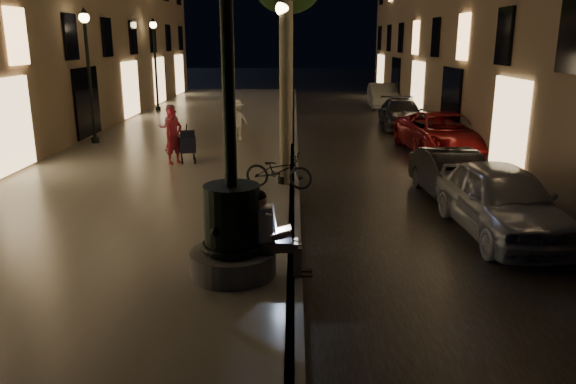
{
  "coord_description": "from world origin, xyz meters",
  "views": [
    {
      "loc": [
        -0.02,
        -6.52,
        3.91
      ],
      "look_at": [
        -0.12,
        3.0,
        1.32
      ],
      "focal_mm": 35.0,
      "sensor_mm": 36.0,
      "label": 1
    }
  ],
  "objects_px": {
    "car_front": "(502,200)",
    "car_third": "(443,134)",
    "bicycle": "(279,171)",
    "seated_man_laptop": "(271,231)",
    "pedestrian_red": "(174,136)",
    "pedestrian_pink": "(170,128)",
    "stroller": "(188,144)",
    "lamp_curb_c": "(289,53)",
    "fountain_lamppost": "(232,215)",
    "lamp_left_c": "(155,53)",
    "car_rear": "(401,114)",
    "pedestrian_white": "(236,120)",
    "car_second": "(453,176)",
    "car_fifth": "(383,96)",
    "lamp_curb_a": "(283,67)",
    "lamp_left_b": "(88,59)",
    "lamp_curb_d": "(290,50)",
    "lamp_curb_b": "(287,57)"
  },
  "relations": [
    {
      "from": "car_second",
      "to": "stroller",
      "type": "bearing_deg",
      "value": 150.63
    },
    {
      "from": "fountain_lamppost",
      "to": "pedestrian_pink",
      "type": "xyz_separation_m",
      "value": [
        -3.25,
        10.52,
        -0.22
      ]
    },
    {
      "from": "lamp_left_b",
      "to": "lamp_left_c",
      "type": "bearing_deg",
      "value": 90.0
    },
    {
      "from": "lamp_curb_d",
      "to": "lamp_curb_c",
      "type": "bearing_deg",
      "value": -90.0
    },
    {
      "from": "car_front",
      "to": "car_third",
      "type": "bearing_deg",
      "value": 80.76
    },
    {
      "from": "lamp_left_b",
      "to": "pedestrian_white",
      "type": "relative_size",
      "value": 3.09
    },
    {
      "from": "stroller",
      "to": "bicycle",
      "type": "xyz_separation_m",
      "value": [
        2.92,
        -3.15,
        -0.12
      ]
    },
    {
      "from": "pedestrian_red",
      "to": "pedestrian_pink",
      "type": "distance_m",
      "value": 2.13
    },
    {
      "from": "car_second",
      "to": "pedestrian_red",
      "type": "relative_size",
      "value": 2.18
    },
    {
      "from": "car_third",
      "to": "bicycle",
      "type": "distance_m",
      "value": 7.85
    },
    {
      "from": "lamp_curb_a",
      "to": "pedestrian_pink",
      "type": "relative_size",
      "value": 3.03
    },
    {
      "from": "seated_man_laptop",
      "to": "car_second",
      "type": "xyz_separation_m",
      "value": [
        4.39,
        5.22,
        -0.33
      ]
    },
    {
      "from": "car_fifth",
      "to": "pedestrian_pink",
      "type": "bearing_deg",
      "value": -121.1
    },
    {
      "from": "bicycle",
      "to": "seated_man_laptop",
      "type": "bearing_deg",
      "value": -166.39
    },
    {
      "from": "pedestrian_red",
      "to": "pedestrian_white",
      "type": "bearing_deg",
      "value": 19.31
    },
    {
      "from": "stroller",
      "to": "car_second",
      "type": "relative_size",
      "value": 0.31
    },
    {
      "from": "lamp_curb_c",
      "to": "pedestrian_white",
      "type": "xyz_separation_m",
      "value": [
        -1.88,
        -9.54,
        -2.26
      ]
    },
    {
      "from": "pedestrian_red",
      "to": "car_third",
      "type": "bearing_deg",
      "value": -33.93
    },
    {
      "from": "car_rear",
      "to": "stroller",
      "type": "bearing_deg",
      "value": -130.53
    },
    {
      "from": "car_third",
      "to": "car_rear",
      "type": "xyz_separation_m",
      "value": [
        -0.32,
        6.12,
        -0.08
      ]
    },
    {
      "from": "pedestrian_pink",
      "to": "stroller",
      "type": "bearing_deg",
      "value": 102.65
    },
    {
      "from": "stroller",
      "to": "car_third",
      "type": "bearing_deg",
      "value": 2.81
    },
    {
      "from": "lamp_curb_a",
      "to": "car_second",
      "type": "height_order",
      "value": "lamp_curb_a"
    },
    {
      "from": "lamp_left_b",
      "to": "lamp_curb_a",
      "type": "bearing_deg",
      "value": -40.2
    },
    {
      "from": "lamp_left_c",
      "to": "car_rear",
      "type": "height_order",
      "value": "lamp_left_c"
    },
    {
      "from": "lamp_curb_d",
      "to": "pedestrian_white",
      "type": "distance_m",
      "value": 17.78
    },
    {
      "from": "pedestrian_pink",
      "to": "car_rear",
      "type": "bearing_deg",
      "value": -157.99
    },
    {
      "from": "fountain_lamppost",
      "to": "lamp_curb_b",
      "type": "xyz_separation_m",
      "value": [
        0.7,
        14.0,
        2.02
      ]
    },
    {
      "from": "car_fifth",
      "to": "pedestrian_red",
      "type": "distance_m",
      "value": 18.62
    },
    {
      "from": "pedestrian_pink",
      "to": "car_fifth",
      "type": "bearing_deg",
      "value": -137.34
    },
    {
      "from": "pedestrian_white",
      "to": "bicycle",
      "type": "bearing_deg",
      "value": 69.43
    },
    {
      "from": "car_rear",
      "to": "pedestrian_red",
      "type": "xyz_separation_m",
      "value": [
        -8.58,
        -8.66,
        0.4
      ]
    },
    {
      "from": "car_front",
      "to": "bicycle",
      "type": "distance_m",
      "value": 5.51
    },
    {
      "from": "lamp_left_c",
      "to": "car_third",
      "type": "height_order",
      "value": "lamp_left_c"
    },
    {
      "from": "bicycle",
      "to": "car_second",
      "type": "bearing_deg",
      "value": -80.31
    },
    {
      "from": "seated_man_laptop",
      "to": "lamp_left_b",
      "type": "height_order",
      "value": "lamp_left_b"
    },
    {
      "from": "car_rear",
      "to": "bicycle",
      "type": "relative_size",
      "value": 2.54
    },
    {
      "from": "car_rear",
      "to": "pedestrian_white",
      "type": "height_order",
      "value": "pedestrian_white"
    },
    {
      "from": "lamp_curb_c",
      "to": "stroller",
      "type": "bearing_deg",
      "value": -102.77
    },
    {
      "from": "stroller",
      "to": "pedestrian_red",
      "type": "xyz_separation_m",
      "value": [
        -0.38,
        -0.19,
        0.26
      ]
    },
    {
      "from": "lamp_curb_c",
      "to": "fountain_lamppost",
      "type": "bearing_deg",
      "value": -91.82
    },
    {
      "from": "lamp_curb_a",
      "to": "lamp_left_b",
      "type": "height_order",
      "value": "same"
    },
    {
      "from": "lamp_left_c",
      "to": "pedestrian_pink",
      "type": "distance_m",
      "value": 12.11
    },
    {
      "from": "seated_man_laptop",
      "to": "bicycle",
      "type": "height_order",
      "value": "seated_man_laptop"
    },
    {
      "from": "lamp_curb_a",
      "to": "lamp_curb_c",
      "type": "height_order",
      "value": "same"
    },
    {
      "from": "car_second",
      "to": "lamp_curb_d",
      "type": "bearing_deg",
      "value": 95.63
    },
    {
      "from": "car_second",
      "to": "car_fifth",
      "type": "bearing_deg",
      "value": 82.28
    },
    {
      "from": "car_front",
      "to": "car_third",
      "type": "relative_size",
      "value": 0.83
    },
    {
      "from": "lamp_curb_c",
      "to": "car_fifth",
      "type": "relative_size",
      "value": 1.11
    },
    {
      "from": "lamp_left_b",
      "to": "car_third",
      "type": "xyz_separation_m",
      "value": [
        12.6,
        -1.0,
        -2.51
      ]
    }
  ]
}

